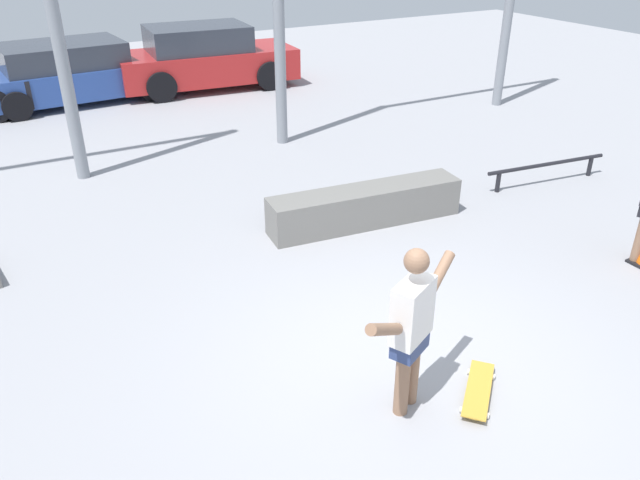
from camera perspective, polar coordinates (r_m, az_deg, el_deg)
ground_plane at (r=6.17m, az=7.73°, el=-10.93°), size 36.00×36.00×0.00m
skateboarder at (r=5.16m, az=8.34°, el=-7.73°), size 1.29×0.71×1.56m
skateboard at (r=5.88m, az=14.28°, el=-13.11°), size 0.72×0.68×0.08m
grind_box at (r=8.58m, az=4.17°, el=3.12°), size 2.77×0.80×0.52m
grind_rail at (r=10.50m, az=20.01°, el=6.29°), size 2.19×0.33×0.35m
parked_car_blue at (r=15.50m, az=-21.75°, el=13.99°), size 4.71×2.26×1.31m
parked_car_red at (r=15.88m, az=-10.53°, el=16.02°), size 4.32×2.17×1.48m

